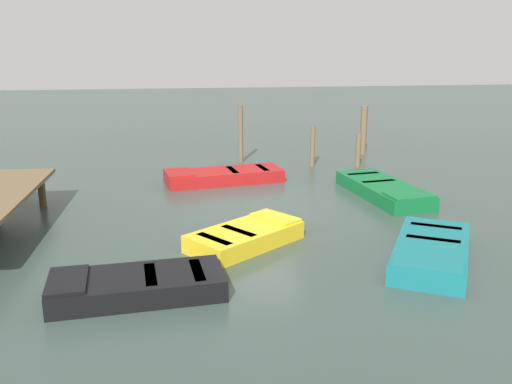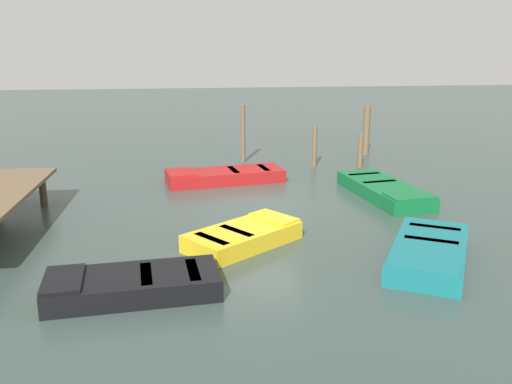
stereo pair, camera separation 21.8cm
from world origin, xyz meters
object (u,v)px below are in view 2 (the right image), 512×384
Objects in this scene: rowboat_yellow at (244,236)px; mooring_piling_mid_left at (315,147)px; rowboat_red at (224,176)px; mooring_piling_near_left at (360,151)px; rowboat_green at (384,190)px; mooring_piling_mid_right at (243,134)px; mooring_piling_far_left at (366,130)px; rowboat_teal at (429,252)px; rowboat_black at (132,284)px.

mooring_piling_mid_left is at bearing 28.66° from rowboat_yellow.
mooring_piling_near_left is (1.58, -5.09, 0.39)m from rowboat_red.
rowboat_green is 4.01m from mooring_piling_near_left.
mooring_piling_far_left is (0.85, -5.10, -0.11)m from mooring_piling_mid_right.
rowboat_red is (7.29, 3.77, -0.00)m from rowboat_teal.
rowboat_yellow is (1.48, 3.75, 0.00)m from rowboat_teal.
mooring_piling_mid_right is 4.41m from mooring_piling_near_left.
rowboat_teal is 8.97m from mooring_piling_near_left.
rowboat_yellow is 2.36× the size of mooring_piling_near_left.
rowboat_teal is 11.40m from mooring_piling_far_left.
rowboat_yellow is at bearing 174.03° from mooring_piling_mid_right.
mooring_piling_mid_right reaches higher than rowboat_teal.
mooring_piling_mid_right reaches higher than rowboat_yellow.
mooring_piling_mid_left reaches higher than rowboat_green.
rowboat_teal is 2.94× the size of mooring_piling_near_left.
rowboat_yellow is 8.96m from mooring_piling_near_left.
mooring_piling_mid_right reaches higher than rowboat_black.
rowboat_teal is at bearing -58.94° from rowboat_yellow.
mooring_piling_far_left reaches higher than rowboat_teal.
rowboat_yellow is at bearing 80.40° from rowboat_red.
rowboat_green and rowboat_yellow have the same top height.
mooring_piling_mid_left is at bearing -160.95° from rowboat_red.
mooring_piling_mid_right is at bearing 46.71° from rowboat_yellow.
rowboat_black is at bearing 163.92° from mooring_piling_mid_right.
mooring_piling_far_left is at bearing 20.72° from rowboat_yellow.
rowboat_red is (8.09, -2.25, -0.00)m from rowboat_black.
rowboat_green is 1.97× the size of mooring_piling_far_left.
mooring_piling_mid_right is 5.17m from mooring_piling_far_left.
rowboat_red is 2.00× the size of mooring_piling_far_left.
mooring_piling_far_left is at bearing -53.11° from mooring_piling_mid_left.
rowboat_black is 12.14m from mooring_piling_near_left.
rowboat_yellow is at bearing -61.10° from rowboat_green.
rowboat_green is 0.98× the size of rowboat_red.
rowboat_green is at bearing 172.60° from mooring_piling_near_left.
rowboat_teal is 8.21m from rowboat_red.
rowboat_teal is at bearing -177.79° from rowboat_black.
mooring_piling_mid_left is at bearing -148.76° from rowboat_teal.
mooring_piling_mid_left is 3.24m from mooring_piling_far_left.
mooring_piling_far_left is 1.62× the size of mooring_piling_near_left.
mooring_piling_mid_right reaches higher than mooring_piling_far_left.
mooring_piling_mid_right is at bearing -117.31° from rowboat_red.
mooring_piling_near_left is at bearing -172.64° from rowboat_red.
mooring_piling_near_left reaches higher than rowboat_green.
mooring_piling_mid_left is 2.77m from mooring_piling_mid_right.
mooring_piling_far_left reaches higher than mooring_piling_mid_left.
rowboat_yellow is at bearing 148.04° from mooring_piling_far_left.
mooring_piling_mid_left is at bearing -173.49° from rowboat_green.
mooring_piling_mid_right is at bearing 70.94° from mooring_piling_near_left.
rowboat_green is 3.19× the size of mooring_piling_near_left.
rowboat_teal is 9.22m from mooring_piling_mid_left.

